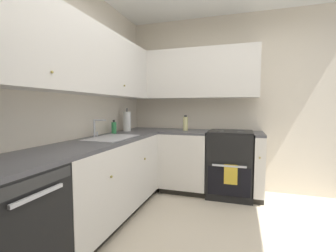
{
  "coord_description": "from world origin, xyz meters",
  "views": [
    {
      "loc": [
        -1.76,
        -0.12,
        1.27
      ],
      "look_at": [
        1.01,
        0.75,
        1.03
      ],
      "focal_mm": 24.67,
      "sensor_mm": 36.0,
      "label": 1
    }
  ],
  "objects_px": {
    "dishwasher": "(1,239)",
    "oven_range": "(230,163)",
    "paper_towel_roll": "(127,121)",
    "soap_bottle": "(114,128)",
    "oil_bottle": "(186,123)"
  },
  "relations": [
    {
      "from": "oil_bottle",
      "to": "oven_range",
      "type": "bearing_deg",
      "value": -88.4
    },
    {
      "from": "dishwasher",
      "to": "paper_towel_roll",
      "type": "height_order",
      "value": "paper_towel_roll"
    },
    {
      "from": "dishwasher",
      "to": "soap_bottle",
      "type": "xyz_separation_m",
      "value": [
        1.68,
        0.18,
        0.56
      ]
    },
    {
      "from": "oil_bottle",
      "to": "soap_bottle",
      "type": "bearing_deg",
      "value": 129.54
    },
    {
      "from": "dishwasher",
      "to": "paper_towel_roll",
      "type": "relative_size",
      "value": 2.57
    },
    {
      "from": "oven_range",
      "to": "paper_towel_roll",
      "type": "height_order",
      "value": "paper_towel_roll"
    },
    {
      "from": "dishwasher",
      "to": "oven_range",
      "type": "xyz_separation_m",
      "value": [
        2.38,
        -1.29,
        0.02
      ]
    },
    {
      "from": "dishwasher",
      "to": "soap_bottle",
      "type": "bearing_deg",
      "value": 6.12
    },
    {
      "from": "soap_bottle",
      "to": "paper_towel_roll",
      "type": "relative_size",
      "value": 0.53
    },
    {
      "from": "dishwasher",
      "to": "soap_bottle",
      "type": "relative_size",
      "value": 4.86
    },
    {
      "from": "dishwasher",
      "to": "oil_bottle",
      "type": "height_order",
      "value": "oil_bottle"
    },
    {
      "from": "oven_range",
      "to": "soap_bottle",
      "type": "relative_size",
      "value": 5.88
    },
    {
      "from": "dishwasher",
      "to": "paper_towel_roll",
      "type": "bearing_deg",
      "value": 4.55
    },
    {
      "from": "dishwasher",
      "to": "oven_range",
      "type": "height_order",
      "value": "oven_range"
    },
    {
      "from": "paper_towel_roll",
      "to": "oil_bottle",
      "type": "xyz_separation_m",
      "value": [
        0.34,
        -0.8,
        -0.04
      ]
    }
  ]
}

